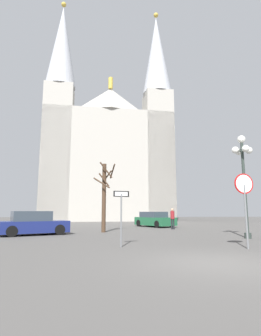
{
  "coord_description": "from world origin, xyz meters",
  "views": [
    {
      "loc": [
        -3.04,
        -7.73,
        1.47
      ],
      "look_at": [
        -1.15,
        18.61,
        5.72
      ],
      "focal_mm": 28.59,
      "sensor_mm": 36.0,
      "label": 1
    }
  ],
  "objects_px": {
    "parked_car_far_green": "(155,220)",
    "cathedral": "(108,156)",
    "stop_sign": "(245,195)",
    "bare_tree": "(104,194)",
    "one_way_arrow_sign": "(121,211)",
    "parked_car_near_navy": "(33,224)",
    "pedestrian_walking": "(172,217)",
    "street_lamp": "(243,165)"
  },
  "relations": [
    {
      "from": "parked_car_far_green",
      "to": "cathedral",
      "type": "bearing_deg",
      "value": 104.65
    },
    {
      "from": "stop_sign",
      "to": "bare_tree",
      "type": "xyz_separation_m",
      "value": [
        -5.87,
        8.68,
        0.52
      ]
    },
    {
      "from": "one_way_arrow_sign",
      "to": "parked_car_far_green",
      "type": "height_order",
      "value": "one_way_arrow_sign"
    },
    {
      "from": "stop_sign",
      "to": "one_way_arrow_sign",
      "type": "height_order",
      "value": "stop_sign"
    },
    {
      "from": "one_way_arrow_sign",
      "to": "parked_car_near_navy",
      "type": "relative_size",
      "value": 0.52
    },
    {
      "from": "bare_tree",
      "to": "parked_car_far_green",
      "type": "xyz_separation_m",
      "value": [
        4.6,
        6.29,
        -1.97
      ]
    },
    {
      "from": "pedestrian_walking",
      "to": "stop_sign",
      "type": "bearing_deg",
      "value": -88.12
    },
    {
      "from": "street_lamp",
      "to": "cathedral",
      "type": "bearing_deg",
      "value": 105.36
    },
    {
      "from": "street_lamp",
      "to": "one_way_arrow_sign",
      "type": "bearing_deg",
      "value": -156.65
    },
    {
      "from": "street_lamp",
      "to": "parked_car_far_green",
      "type": "bearing_deg",
      "value": 106.52
    },
    {
      "from": "street_lamp",
      "to": "bare_tree",
      "type": "distance_m",
      "value": 9.34
    },
    {
      "from": "parked_car_near_navy",
      "to": "pedestrian_walking",
      "type": "relative_size",
      "value": 2.62
    },
    {
      "from": "cathedral",
      "to": "parked_car_near_navy",
      "type": "xyz_separation_m",
      "value": [
        -4.11,
        -26.48,
        -9.92
      ]
    },
    {
      "from": "stop_sign",
      "to": "parked_car_far_green",
      "type": "distance_m",
      "value": 15.09
    },
    {
      "from": "bare_tree",
      "to": "parked_car_far_green",
      "type": "distance_m",
      "value": 8.03
    },
    {
      "from": "parked_car_near_navy",
      "to": "pedestrian_walking",
      "type": "height_order",
      "value": "pedestrian_walking"
    },
    {
      "from": "cathedral",
      "to": "parked_car_near_navy",
      "type": "height_order",
      "value": "cathedral"
    },
    {
      "from": "pedestrian_walking",
      "to": "street_lamp",
      "type": "bearing_deg",
      "value": -72.28
    },
    {
      "from": "one_way_arrow_sign",
      "to": "street_lamp",
      "type": "relative_size",
      "value": 0.4
    },
    {
      "from": "stop_sign",
      "to": "parked_car_near_navy",
      "type": "height_order",
      "value": "stop_sign"
    },
    {
      "from": "parked_car_far_green",
      "to": "bare_tree",
      "type": "bearing_deg",
      "value": -126.18
    },
    {
      "from": "stop_sign",
      "to": "one_way_arrow_sign",
      "type": "bearing_deg",
      "value": 170.03
    },
    {
      "from": "street_lamp",
      "to": "pedestrian_walking",
      "type": "xyz_separation_m",
      "value": [
        -2.39,
        7.49,
        -3.0
      ]
    },
    {
      "from": "cathedral",
      "to": "street_lamp",
      "type": "height_order",
      "value": "cathedral"
    },
    {
      "from": "stop_sign",
      "to": "street_lamp",
      "type": "bearing_deg",
      "value": 62.48
    },
    {
      "from": "parked_car_far_green",
      "to": "pedestrian_walking",
      "type": "height_order",
      "value": "pedestrian_walking"
    },
    {
      "from": "cathedral",
      "to": "pedestrian_walking",
      "type": "height_order",
      "value": "cathedral"
    },
    {
      "from": "one_way_arrow_sign",
      "to": "parked_car_near_navy",
      "type": "distance_m",
      "value": 8.03
    },
    {
      "from": "parked_car_far_green",
      "to": "street_lamp",
      "type": "bearing_deg",
      "value": -73.48
    },
    {
      "from": "one_way_arrow_sign",
      "to": "parked_car_near_navy",
      "type": "xyz_separation_m",
      "value": [
        -5.24,
        6.03,
        -0.79
      ]
    },
    {
      "from": "stop_sign",
      "to": "pedestrian_walking",
      "type": "xyz_separation_m",
      "value": [
        -0.37,
        11.37,
        -1.09
      ]
    },
    {
      "from": "stop_sign",
      "to": "street_lamp",
      "type": "height_order",
      "value": "street_lamp"
    },
    {
      "from": "parked_car_far_green",
      "to": "stop_sign",
      "type": "bearing_deg",
      "value": -85.16
    },
    {
      "from": "stop_sign",
      "to": "parked_car_near_navy",
      "type": "relative_size",
      "value": 0.67
    },
    {
      "from": "cathedral",
      "to": "stop_sign",
      "type": "height_order",
      "value": "cathedral"
    },
    {
      "from": "stop_sign",
      "to": "bare_tree",
      "type": "relative_size",
      "value": 0.61
    },
    {
      "from": "parked_car_far_green",
      "to": "pedestrian_walking",
      "type": "distance_m",
      "value": 3.73
    },
    {
      "from": "parked_car_near_navy",
      "to": "cathedral",
      "type": "bearing_deg",
      "value": 81.19
    },
    {
      "from": "cathedral",
      "to": "pedestrian_walking",
      "type": "relative_size",
      "value": 20.85
    },
    {
      "from": "stop_sign",
      "to": "parked_car_near_navy",
      "type": "distance_m",
      "value": 12.39
    },
    {
      "from": "street_lamp",
      "to": "bare_tree",
      "type": "bearing_deg",
      "value": 148.67
    },
    {
      "from": "cathedral",
      "to": "parked_car_near_navy",
      "type": "distance_m",
      "value": 28.57
    }
  ]
}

